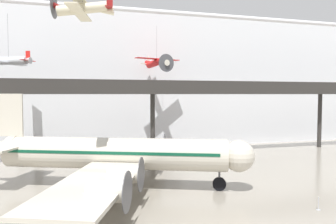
{
  "coord_description": "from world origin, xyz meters",
  "views": [
    {
      "loc": [
        -11.56,
        -17.99,
        9.33
      ],
      "look_at": [
        -3.38,
        9.86,
        7.75
      ],
      "focal_mm": 35.0,
      "sensor_mm": 36.0,
      "label": 1
    }
  ],
  "objects_px": {
    "suspended_plane_red_highwing": "(157,62)",
    "stanchion_barrier": "(318,206)",
    "suspended_plane_cream_biplane": "(82,8)",
    "suspended_plane_silver_racer": "(9,61)",
    "airliner_silver_main": "(114,154)"
  },
  "relations": [
    {
      "from": "airliner_silver_main",
      "to": "suspended_plane_silver_racer",
      "type": "bearing_deg",
      "value": 150.26
    },
    {
      "from": "suspended_plane_red_highwing",
      "to": "suspended_plane_cream_biplane",
      "type": "bearing_deg",
      "value": -46.55
    },
    {
      "from": "suspended_plane_red_highwing",
      "to": "stanchion_barrier",
      "type": "distance_m",
      "value": 32.7
    },
    {
      "from": "suspended_plane_silver_racer",
      "to": "suspended_plane_red_highwing",
      "type": "distance_m",
      "value": 21.09
    },
    {
      "from": "suspended_plane_silver_racer",
      "to": "suspended_plane_cream_biplane",
      "type": "bearing_deg",
      "value": 140.82
    },
    {
      "from": "airliner_silver_main",
      "to": "suspended_plane_red_highwing",
      "type": "relative_size",
      "value": 4.1
    },
    {
      "from": "stanchion_barrier",
      "to": "suspended_plane_cream_biplane",
      "type": "bearing_deg",
      "value": 156.09
    },
    {
      "from": "suspended_plane_cream_biplane",
      "to": "stanchion_barrier",
      "type": "height_order",
      "value": "suspended_plane_cream_biplane"
    },
    {
      "from": "suspended_plane_cream_biplane",
      "to": "suspended_plane_silver_racer",
      "type": "xyz_separation_m",
      "value": [
        -8.96,
        18.67,
        -2.95
      ]
    },
    {
      "from": "suspended_plane_cream_biplane",
      "to": "stanchion_barrier",
      "type": "relative_size",
      "value": 6.02
    },
    {
      "from": "suspended_plane_red_highwing",
      "to": "stanchion_barrier",
      "type": "height_order",
      "value": "suspended_plane_red_highwing"
    },
    {
      "from": "airliner_silver_main",
      "to": "suspended_plane_red_highwing",
      "type": "height_order",
      "value": "suspended_plane_red_highwing"
    },
    {
      "from": "suspended_plane_cream_biplane",
      "to": "stanchion_barrier",
      "type": "bearing_deg",
      "value": 169.02
    },
    {
      "from": "airliner_silver_main",
      "to": "suspended_plane_red_highwing",
      "type": "bearing_deg",
      "value": 85.79
    },
    {
      "from": "stanchion_barrier",
      "to": "suspended_plane_red_highwing",
      "type": "bearing_deg",
      "value": 101.73
    }
  ]
}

